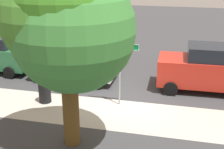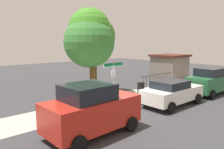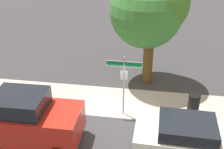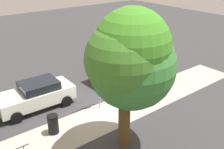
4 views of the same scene
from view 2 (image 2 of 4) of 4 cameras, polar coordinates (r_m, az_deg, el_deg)
ground_plane at (r=12.93m, az=0.58°, el=-8.87°), size 60.00×60.00×0.00m
sidewalk_strip at (r=15.17m, az=2.79°, el=-6.26°), size 24.00×2.60×0.00m
street_sign at (r=12.99m, az=0.39°, el=0.33°), size 1.53×0.07×2.88m
shade_tree at (r=16.07m, az=-5.63°, el=9.71°), size 3.95×3.68×6.34m
car_red at (r=9.19m, az=-5.37°, el=-9.16°), size 4.11×2.18×2.17m
car_white at (r=13.87m, az=15.54°, el=-4.52°), size 4.32×2.12×1.57m
car_green at (r=17.91m, az=24.71°, el=-1.52°), size 4.65×2.16×1.99m
iron_fence at (r=19.76m, az=11.90°, el=-1.35°), size 4.46×0.04×1.07m
utility_shed at (r=23.96m, az=14.98°, el=2.06°), size 3.55×3.14×2.59m
trash_bin at (r=15.86m, az=7.61°, el=-3.86°), size 0.55×0.55×0.98m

